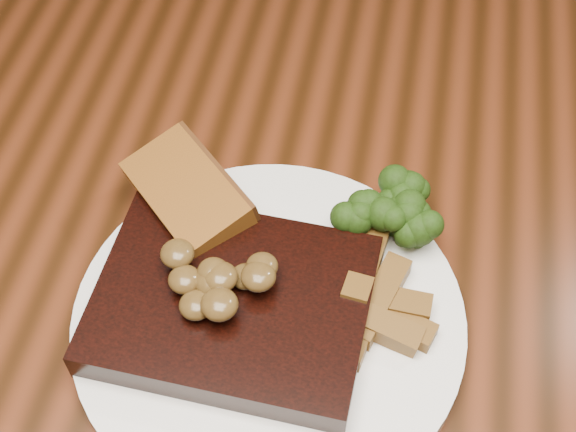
{
  "coord_description": "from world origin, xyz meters",
  "views": [
    {
      "loc": [
        0.07,
        -0.36,
        1.27
      ],
      "look_at": [
        0.0,
        0.0,
        0.78
      ],
      "focal_mm": 50.0,
      "sensor_mm": 36.0,
      "label": 1
    }
  ],
  "objects_px": {
    "chair_far": "(311,22)",
    "steak": "(232,305)",
    "potato_wedges": "(341,313)",
    "garlic_bread": "(190,209)",
    "dining_table": "(286,299)",
    "plate": "(269,321)"
  },
  "relations": [
    {
      "from": "chair_far",
      "to": "garlic_bread",
      "type": "distance_m",
      "value": 0.58
    },
    {
      "from": "steak",
      "to": "potato_wedges",
      "type": "relative_size",
      "value": 1.99
    },
    {
      "from": "dining_table",
      "to": "steak",
      "type": "bearing_deg",
      "value": -106.11
    },
    {
      "from": "chair_far",
      "to": "steak",
      "type": "xyz_separation_m",
      "value": [
        0.04,
        -0.61,
        0.25
      ]
    },
    {
      "from": "chair_far",
      "to": "steak",
      "type": "bearing_deg",
      "value": 90.87
    },
    {
      "from": "garlic_bread",
      "to": "dining_table",
      "type": "bearing_deg",
      "value": 45.8
    },
    {
      "from": "chair_far",
      "to": "potato_wedges",
      "type": "distance_m",
      "value": 0.66
    },
    {
      "from": "dining_table",
      "to": "garlic_bread",
      "type": "xyz_separation_m",
      "value": [
        -0.08,
        -0.0,
        0.12
      ]
    },
    {
      "from": "plate",
      "to": "potato_wedges",
      "type": "relative_size",
      "value": 2.96
    },
    {
      "from": "plate",
      "to": "garlic_bread",
      "type": "height_order",
      "value": "garlic_bread"
    },
    {
      "from": "chair_far",
      "to": "garlic_bread",
      "type": "bearing_deg",
      "value": 85.71
    },
    {
      "from": "garlic_bread",
      "to": "potato_wedges",
      "type": "bearing_deg",
      "value": 15.7
    },
    {
      "from": "steak",
      "to": "potato_wedges",
      "type": "distance_m",
      "value": 0.08
    },
    {
      "from": "chair_far",
      "to": "potato_wedges",
      "type": "height_order",
      "value": "chair_far"
    },
    {
      "from": "plate",
      "to": "steak",
      "type": "height_order",
      "value": "steak"
    },
    {
      "from": "steak",
      "to": "potato_wedges",
      "type": "height_order",
      "value": "steak"
    },
    {
      "from": "chair_far",
      "to": "steak",
      "type": "distance_m",
      "value": 0.66
    },
    {
      "from": "steak",
      "to": "chair_far",
      "type": "bearing_deg",
      "value": 96.28
    },
    {
      "from": "chair_far",
      "to": "steak",
      "type": "relative_size",
      "value": 5.02
    },
    {
      "from": "steak",
      "to": "garlic_bread",
      "type": "bearing_deg",
      "value": 126.12
    },
    {
      "from": "plate",
      "to": "steak",
      "type": "xyz_separation_m",
      "value": [
        -0.03,
        -0.0,
        0.02
      ]
    },
    {
      "from": "plate",
      "to": "steak",
      "type": "relative_size",
      "value": 1.49
    }
  ]
}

